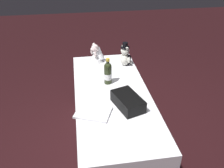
# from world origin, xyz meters

# --- Properties ---
(ground_plane) EXTENTS (12.00, 12.00, 0.00)m
(ground_plane) POSITION_xyz_m (0.00, 0.00, 0.00)
(ground_plane) COLOR black
(reception_table) EXTENTS (1.80, 0.75, 0.76)m
(reception_table) POSITION_xyz_m (0.00, 0.00, 0.38)
(reception_table) COLOR white
(reception_table) RESTS_ON ground_plane
(teddy_bear_groom) EXTENTS (0.15, 0.15, 0.30)m
(teddy_bear_groom) POSITION_xyz_m (0.59, -0.26, 0.88)
(teddy_bear_groom) COLOR silver
(teddy_bear_groom) RESTS_ON reception_table
(teddy_bear_bride) EXTENTS (0.20, 0.24, 0.24)m
(teddy_bear_bride) POSITION_xyz_m (0.73, 0.08, 0.86)
(teddy_bear_bride) COLOR white
(teddy_bear_bride) RESTS_ON reception_table
(champagne_bottle) EXTENTS (0.08, 0.08, 0.29)m
(champagne_bottle) POSITION_xyz_m (0.19, 0.01, 0.88)
(champagne_bottle) COLOR #283118
(champagne_bottle) RESTS_ON reception_table
(signing_pen) EXTENTS (0.11, 0.12, 0.01)m
(signing_pen) POSITION_xyz_m (0.01, -0.06, 0.76)
(signing_pen) COLOR black
(signing_pen) RESTS_ON reception_table
(gift_case_black) EXTENTS (0.38, 0.29, 0.11)m
(gift_case_black) POSITION_xyz_m (-0.26, -0.11, 0.82)
(gift_case_black) COLOR black
(gift_case_black) RESTS_ON reception_table
(guestbook) EXTENTS (0.33, 0.37, 0.02)m
(guestbook) POSITION_xyz_m (-0.31, 0.22, 0.77)
(guestbook) COLOR white
(guestbook) RESTS_ON reception_table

